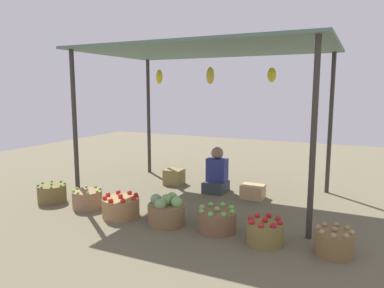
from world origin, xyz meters
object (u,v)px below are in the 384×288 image
at_px(basket_potatoes, 334,242).
at_px(basket_red_tomatoes, 121,207).
at_px(basket_green_apples, 217,220).
at_px(wooden_crate_stacked_rear, 253,192).
at_px(basket_red_apples, 265,232).
at_px(wooden_crate_near_vendor, 174,177).
at_px(basket_green_chilies, 52,193).
at_px(basket_limes, 87,199).
at_px(vendor_person, 217,175).
at_px(basket_cabbages, 166,211).

bearing_deg(basket_potatoes, basket_red_tomatoes, -179.50).
height_order(basket_green_apples, wooden_crate_stacked_rear, basket_green_apples).
height_order(basket_red_apples, basket_potatoes, basket_red_apples).
bearing_deg(wooden_crate_near_vendor, basket_green_chilies, -124.76).
relative_size(basket_red_tomatoes, basket_green_apples, 1.05).
relative_size(basket_green_chilies, basket_limes, 1.00).
bearing_deg(basket_red_tomatoes, vendor_person, 67.29).
relative_size(vendor_person, basket_limes, 1.79).
height_order(vendor_person, basket_red_tomatoes, vendor_person).
relative_size(basket_limes, wooden_crate_near_vendor, 1.35).
height_order(basket_green_chilies, basket_limes, basket_green_chilies).
distance_m(basket_green_apples, wooden_crate_stacked_rear, 1.53).
bearing_deg(wooden_crate_stacked_rear, basket_limes, -144.05).
relative_size(vendor_person, basket_cabbages, 1.59).
bearing_deg(basket_limes, basket_red_apples, -2.44).
bearing_deg(basket_limes, basket_green_apples, -0.02).
relative_size(vendor_person, wooden_crate_near_vendor, 2.42).
bearing_deg(basket_green_chilies, wooden_crate_near_vendor, 55.24).
relative_size(vendor_person, basket_green_chilies, 1.79).
xyz_separation_m(basket_limes, basket_potatoes, (3.47, -0.08, 0.00)).
relative_size(basket_red_tomatoes, basket_cabbages, 1.05).
height_order(basket_red_tomatoes, basket_red_apples, basket_red_tomatoes).
relative_size(vendor_person, wooden_crate_stacked_rear, 2.17).
xyz_separation_m(basket_limes, basket_red_apples, (2.72, -0.12, 0.00)).
bearing_deg(wooden_crate_near_vendor, basket_limes, -106.89).
height_order(vendor_person, basket_green_chilies, vendor_person).
distance_m(basket_limes, basket_red_tomatoes, 0.70).
xyz_separation_m(vendor_person, basket_potatoes, (2.04, -1.73, -0.16)).
height_order(vendor_person, basket_limes, vendor_person).
height_order(basket_green_chilies, basket_red_apples, basket_red_apples).
relative_size(basket_cabbages, basket_green_apples, 1.00).
xyz_separation_m(basket_cabbages, wooden_crate_stacked_rear, (0.71, 1.60, -0.06)).
distance_m(basket_green_chilies, basket_limes, 0.70).
bearing_deg(basket_red_apples, basket_cabbages, 178.03).
relative_size(basket_limes, basket_cabbages, 0.89).
bearing_deg(wooden_crate_near_vendor, basket_red_apples, -40.45).
xyz_separation_m(vendor_person, basket_green_chilies, (-2.12, -1.67, -0.16)).
relative_size(vendor_person, basket_green_apples, 1.60).
xyz_separation_m(basket_green_apples, wooden_crate_stacked_rear, (0.02, 1.53, -0.02)).
distance_m(vendor_person, basket_green_chilies, 2.71).
xyz_separation_m(basket_green_apples, wooden_crate_near_vendor, (-1.56, 1.75, 0.01)).
bearing_deg(basket_green_chilies, basket_limes, 1.64).
bearing_deg(basket_limes, wooden_crate_stacked_rear, 35.95).
distance_m(basket_green_apples, wooden_crate_near_vendor, 2.34).
distance_m(basket_limes, wooden_crate_near_vendor, 1.83).
bearing_deg(basket_green_chilies, wooden_crate_stacked_rear, 28.90).
distance_m(basket_limes, basket_potatoes, 3.47).
bearing_deg(basket_potatoes, basket_green_chilies, 179.21).
bearing_deg(basket_green_apples, basket_cabbages, -174.20).
distance_m(basket_red_tomatoes, wooden_crate_stacked_rear, 2.16).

